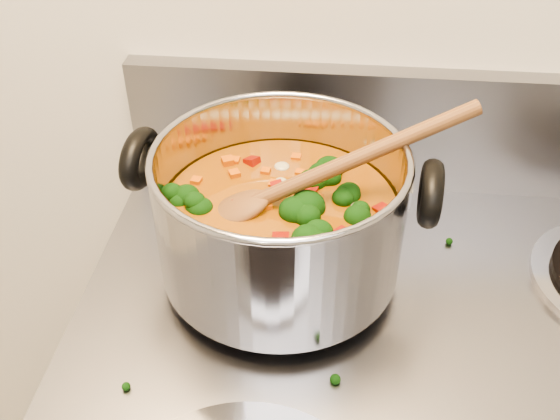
{
  "coord_description": "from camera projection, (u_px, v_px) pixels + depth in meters",
  "views": [
    {
      "loc": [
        -0.21,
        0.8,
        1.41
      ],
      "look_at": [
        -0.26,
        1.3,
        1.01
      ],
      "focal_mm": 40.0,
      "sensor_mm": 36.0,
      "label": 1
    }
  ],
  "objects": [
    {
      "name": "stockpot",
      "position": [
        280.0,
        216.0,
        0.65
      ],
      "size": [
        0.32,
        0.26,
        0.16
      ],
      "rotation": [
        0.0,
        0.0,
        -0.1
      ],
      "color": "#9E9EA5",
      "rests_on": "electric_range"
    },
    {
      "name": "wooden_spoon",
      "position": [
        297.0,
        184.0,
        0.63
      ],
      "size": [
        0.28,
        0.11,
        0.12
      ],
      "rotation": [
        0.0,
        0.0,
        0.29
      ],
      "color": "brown",
      "rests_on": "stockpot"
    },
    {
      "name": "cooktop_crumbs",
      "position": [
        246.0,
        233.0,
        0.75
      ],
      "size": [
        0.36,
        0.29,
        0.01
      ],
      "color": "black",
      "rests_on": "electric_range"
    }
  ]
}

